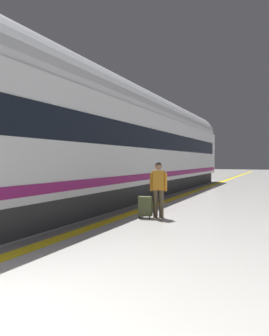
{
  "coord_description": "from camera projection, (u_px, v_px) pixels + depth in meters",
  "views": [
    {
      "loc": [
        3.48,
        -1.63,
        1.63
      ],
      "look_at": [
        0.19,
        5.62,
        1.44
      ],
      "focal_mm": 35.16,
      "sensor_mm": 36.0,
      "label": 1
    }
  ],
  "objects": [
    {
      "name": "safety_line_strip",
      "position": [
        159.0,
        203.0,
        12.38
      ],
      "size": [
        0.36,
        80.0,
        0.01
      ],
      "primitive_type": "cube",
      "color": "yellow",
      "rests_on": "ground"
    },
    {
      "name": "tactile_edge_band",
      "position": [
        152.0,
        203.0,
        12.5
      ],
      "size": [
        0.53,
        80.0,
        0.01
      ],
      "primitive_type": "cube",
      "color": "slate",
      "rests_on": "ground"
    },
    {
      "name": "high_speed_train",
      "position": [
        91.0,
        136.0,
        11.73
      ],
      "size": [
        2.94,
        32.68,
        4.97
      ],
      "color": "#38383D",
      "rests_on": "ground"
    },
    {
      "name": "passenger_near",
      "position": [
        158.0,
        185.0,
        9.34
      ],
      "size": [
        0.48,
        0.26,
        1.58
      ],
      "color": "brown",
      "rests_on": "ground"
    },
    {
      "name": "suitcase_near",
      "position": [
        145.0,
        206.0,
        9.3
      ],
      "size": [
        0.41,
        0.3,
        0.61
      ],
      "color": "#596038",
      "rests_on": "ground"
    }
  ]
}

